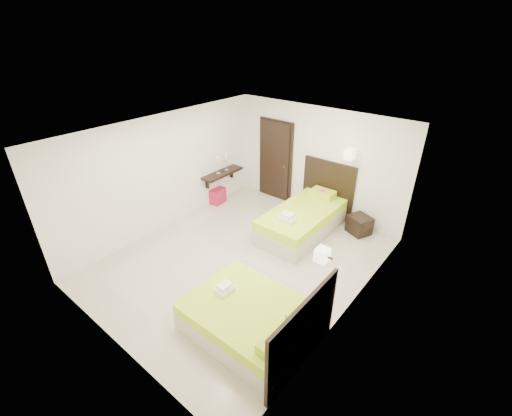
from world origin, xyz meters
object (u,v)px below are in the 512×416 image
Objects in this scene: nightstand at (359,225)px; ottoman at (216,195)px; bed_double at (255,320)px; bed_single at (304,218)px.

ottoman is at bearing -141.18° from nightstand.
ottoman is (-3.58, 2.73, -0.08)m from bed_double.
bed_single is 2.60m from ottoman.
nightstand is 1.15× the size of ottoman.
nightstand is at bearing 89.80° from bed_double.
nightstand is at bearing 35.36° from bed_single.
bed_single reaches higher than ottoman.
bed_double is 4.72× the size of ottoman.
ottoman is (-3.60, -0.99, -0.00)m from nightstand.
ottoman is at bearing 142.68° from bed_double.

